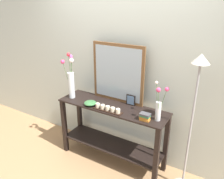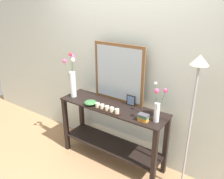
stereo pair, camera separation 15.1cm
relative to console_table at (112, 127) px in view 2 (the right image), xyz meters
The scene contains 11 objects.
ground_plane 0.55m from the console_table, ahead, with size 7.00×6.00×0.02m, color #A87F56.
wall_back 0.88m from the console_table, 90.00° to the left, with size 6.40×0.08×2.70m, color beige.
console_table is the anchor object (origin of this frame).
mirror_leaning 0.74m from the console_table, 96.87° to the left, with size 0.75×0.03×0.78m.
tall_vase_left 0.86m from the console_table, behind, with size 0.18×0.14×0.63m.
vase_right 0.82m from the console_table, ahead, with size 0.19×0.20×0.44m.
candle_tray 0.38m from the console_table, 79.99° to the right, with size 0.39×0.09×0.07m.
picture_frame_small 0.47m from the console_table, 38.29° to the left, with size 0.12×0.01×0.14m.
decorative_bowl 0.46m from the console_table, 152.83° to the right, with size 0.16×0.16×0.06m.
book_stack 0.65m from the console_table, 13.10° to the right, with size 0.12×0.10×0.09m.
floor_lamp 1.17m from the console_table, ahead, with size 0.24×0.24×1.67m.
Camera 2 is at (1.50, -2.20, 2.17)m, focal length 36.37 mm.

